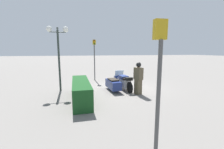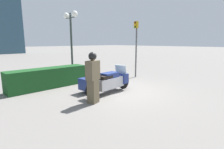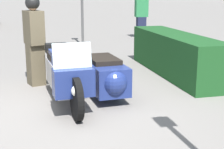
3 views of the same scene
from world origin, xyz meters
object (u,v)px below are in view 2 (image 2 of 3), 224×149
Objects in this scene: twin_lamp_post at (71,28)px; traffic_light_near at (136,41)px; police_motorcycle at (104,81)px; hedge_bush_curbside at (49,78)px; officer_rider at (93,77)px.

traffic_light_near is (2.94, -2.57, -0.76)m from twin_lamp_post.
twin_lamp_post is 1.15× the size of traffic_light_near.
hedge_bush_curbside is at bearing 117.84° from police_motorcycle.
officer_rider is at bearing -86.81° from hedge_bush_curbside.
police_motorcycle is 4.09m from traffic_light_near.
police_motorcycle is at bearing -99.68° from twin_lamp_post.
hedge_bush_curbside is at bearing -13.48° from officer_rider.
twin_lamp_post reaches higher than officer_rider.
hedge_bush_curbside is (-1.48, 2.40, 0.00)m from police_motorcycle.
officer_rider is 3.28m from hedge_bush_curbside.
police_motorcycle is 2.82m from hedge_bush_curbside.
twin_lamp_post is at bearing -36.91° from traffic_light_near.
police_motorcycle is 1.44× the size of officer_rider.
police_motorcycle is at bearing 19.96° from traffic_light_near.
twin_lamp_post reaches higher than police_motorcycle.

